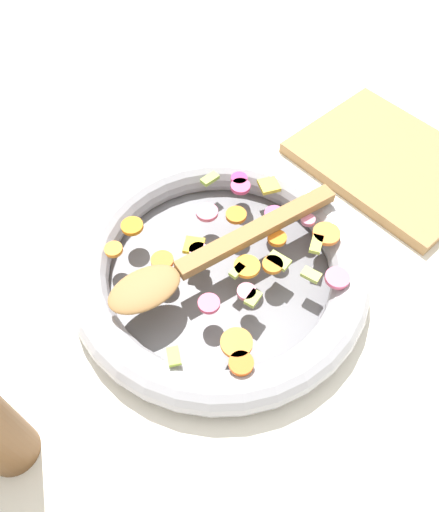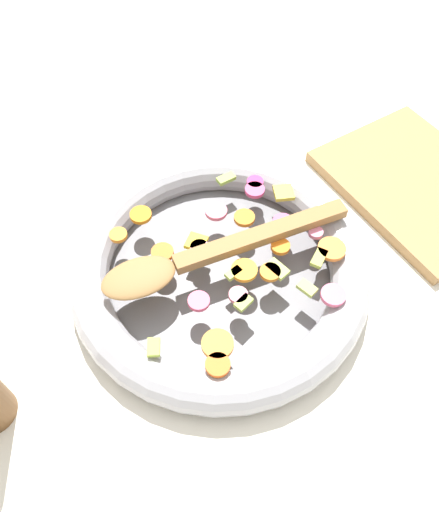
{
  "view_description": "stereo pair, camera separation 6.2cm",
  "coord_description": "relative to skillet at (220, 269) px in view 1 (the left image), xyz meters",
  "views": [
    {
      "loc": [
        -0.27,
        0.24,
        0.55
      ],
      "look_at": [
        0.0,
        0.0,
        0.05
      ],
      "focal_mm": 35.0,
      "sensor_mm": 36.0,
      "label": 1
    },
    {
      "loc": [
        -0.3,
        0.19,
        0.55
      ],
      "look_at": [
        0.0,
        0.0,
        0.05
      ],
      "focal_mm": 35.0,
      "sensor_mm": 36.0,
      "label": 2
    }
  ],
  "objects": [
    {
      "name": "chopped_vegetables",
      "position": [
        -0.02,
        -0.02,
        0.03
      ],
      "size": [
        0.27,
        0.29,
        0.01
      ],
      "color": "orange",
      "rests_on": "skillet"
    },
    {
      "name": "skillet",
      "position": [
        0.0,
        0.0,
        0.0
      ],
      "size": [
        0.38,
        0.38,
        0.05
      ],
      "color": "slate",
      "rests_on": "ground_plane"
    },
    {
      "name": "ground_plane",
      "position": [
        0.0,
        0.0,
        -0.02
      ],
      "size": [
        4.0,
        4.0,
        0.0
      ],
      "primitive_type": "plane",
      "color": "silver"
    },
    {
      "name": "cutting_board",
      "position": [
        -0.02,
        -0.34,
        -0.01
      ],
      "size": [
        0.27,
        0.21,
        0.02
      ],
      "color": "#9E7547",
      "rests_on": "ground_plane"
    },
    {
      "name": "wooden_spoon",
      "position": [
        0.0,
        0.02,
        0.04
      ],
      "size": [
        0.09,
        0.32,
        0.01
      ],
      "color": "olive",
      "rests_on": "chopped_vegetables"
    }
  ]
}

